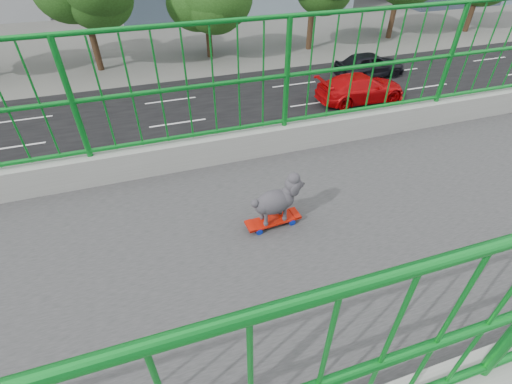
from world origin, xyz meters
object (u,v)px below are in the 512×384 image
object	(u,v)px
car_1	(314,164)
car_3	(361,88)
car_4	(370,65)
skateboard	(273,221)
poodle	(277,200)

from	to	relation	value
car_1	car_3	xyz separation A→B (m)	(-6.40, 5.99, 0.02)
car_1	car_4	bearing A→B (deg)	138.24
skateboard	car_1	world-z (taller)	skateboard
skateboard	poodle	world-z (taller)	poodle
car_3	car_4	size ratio (longest dim) A/B	1.13
skateboard	car_1	size ratio (longest dim) A/B	0.11
poodle	car_4	distance (m)	24.03
poodle	car_1	xyz separation A→B (m)	(-8.95, 5.27, -6.53)
skateboard	poodle	size ratio (longest dim) A/B	1.03
skateboard	car_1	distance (m)	12.16
car_3	car_1	bearing A→B (deg)	136.88
car_1	poodle	bearing A→B (deg)	-30.49
poodle	car_3	world-z (taller)	poodle
skateboard	car_4	size ratio (longest dim) A/B	0.10
car_1	car_4	distance (m)	12.87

